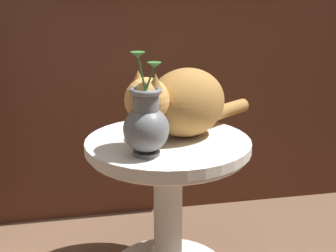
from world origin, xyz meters
TOP-DOWN VIEW (x-y plane):
  - wicker_side_table at (0.12, 0.18)m, footprint 0.58×0.58m
  - cat at (0.18, 0.20)m, footprint 0.53×0.40m
  - pewter_vase_with_ivy at (0.03, 0.05)m, footprint 0.15×0.15m

SIDE VIEW (x-z plane):
  - wicker_side_table at x=0.12m, z-range 0.10..0.65m
  - pewter_vase_with_ivy at x=0.03m, z-range 0.49..0.82m
  - cat at x=0.18m, z-range 0.55..0.80m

